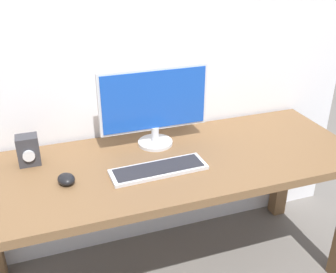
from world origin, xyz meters
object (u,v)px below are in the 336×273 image
object	(u,v)px
desk	(169,181)
monitor	(154,104)
audio_controller	(28,150)
keyboard_primary	(159,169)
mouse	(66,179)

from	to	relation	value
desk	monitor	distance (m)	0.36
desk	audio_controller	xyz separation A→B (m)	(-0.59, 0.17, 0.18)
monitor	audio_controller	xyz separation A→B (m)	(-0.58, -0.01, -0.14)
keyboard_primary	mouse	bearing A→B (deg)	175.39
keyboard_primary	mouse	distance (m)	0.39
keyboard_primary	audio_controller	bearing A→B (deg)	154.55
mouse	desk	bearing A→B (deg)	-10.29
desk	monitor	bearing A→B (deg)	92.93
desk	monitor	world-z (taller)	monitor
monitor	keyboard_primary	bearing A→B (deg)	-103.83
desk	monitor	xyz separation A→B (m)	(-0.01, 0.18, 0.32)
desk	audio_controller	distance (m)	0.64
monitor	keyboard_primary	xyz separation A→B (m)	(-0.06, -0.25, -0.20)
keyboard_primary	monitor	bearing A→B (deg)	76.17
mouse	audio_controller	distance (m)	0.26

